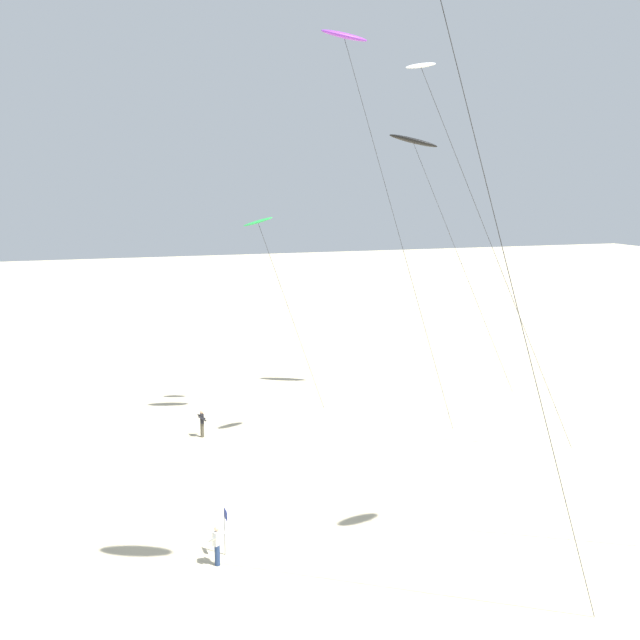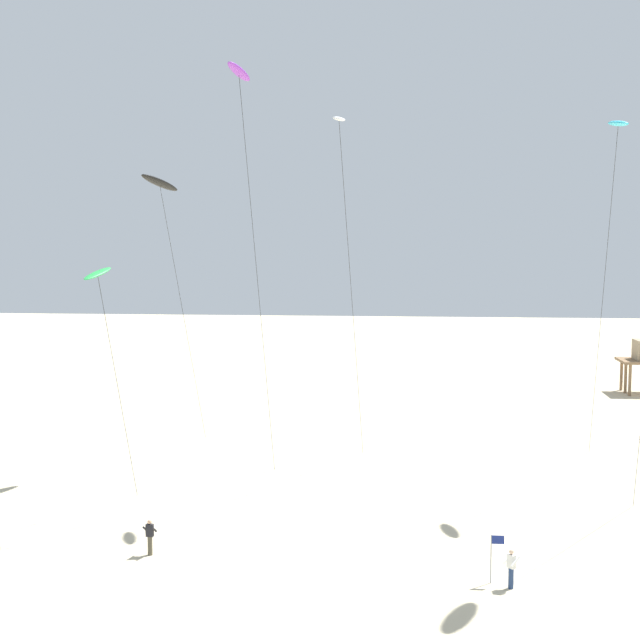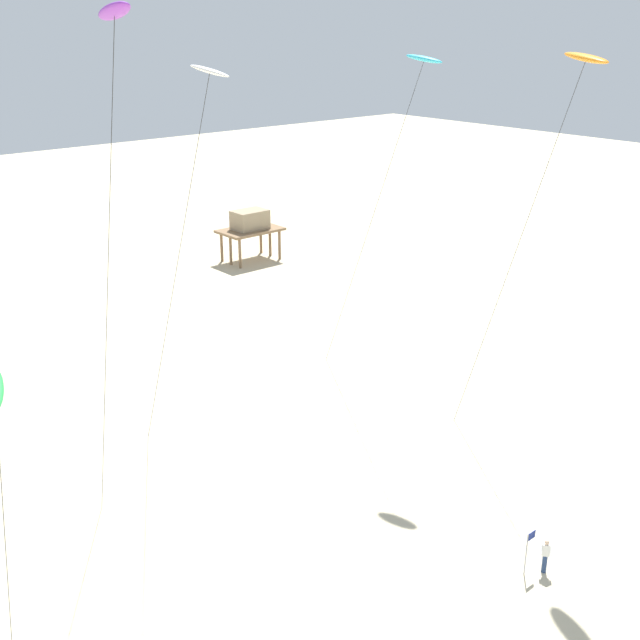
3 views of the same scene
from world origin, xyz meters
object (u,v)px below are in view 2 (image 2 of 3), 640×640
Objects in this scene: kite_green at (99,279)px; marker_flag at (495,549)px; kite_flyer_middle at (511,568)px; kite_purple at (239,77)px; kite_white at (340,130)px; kite_black at (160,185)px; kite_cyan at (618,129)px; kite_flyer_nearest at (150,536)px.

kite_green reaches higher than marker_flag.
marker_flag reaches higher than kite_flyer_middle.
kite_purple is 6.22m from kite_white.
kite_white is at bearing -23.29° from kite_black.
kite_cyan reaches higher than marker_flag.
kite_cyan is at bearing 28.92° from kite_flyer_nearest.
kite_flyer_middle is (16.08, -2.27, 0.00)m from kite_flyer_nearest.
kite_flyer_nearest is at bearing -126.95° from kite_white.
marker_flag is (7.50, -12.35, -19.09)m from kite_white.
kite_white is 24.87m from kite_flyer_middle.
marker_flag is (-8.04, -14.76, -19.26)m from kite_cyan.
kite_cyan is 12.80× the size of kite_flyer_middle.
kite_black is 0.79× the size of kite_purple.
kite_cyan is at bearing 61.44° from marker_flag.
kite_cyan is 25.56m from marker_flag.
kite_black is at bearing 131.23° from kite_purple.
kite_white is 1.63× the size of kite_green.
marker_flag is at bearing -42.18° from kite_black.
kite_flyer_middle is at bearing -19.41° from kite_green.
kite_flyer_middle is (13.28, -10.40, -22.19)m from kite_purple.
kite_white is at bearing 53.05° from kite_flyer_nearest.
kite_white reaches higher than kite_black.
kite_white is at bearing 121.26° from marker_flag.
kite_purple is at bearing 141.93° from kite_flyer_middle.
kite_green is (-27.37, -8.21, -8.25)m from kite_cyan.
kite_purple reaches higher than kite_flyer_middle.
kite_green is 24.15m from kite_flyer_middle.
kite_cyan is at bearing 13.18° from kite_purple.
marker_flag is at bearing -58.74° from kite_white.
kite_cyan is 29.74m from kite_green.
kite_green is (-11.84, -5.79, -8.08)m from kite_white.
kite_flyer_nearest is at bearing -109.00° from kite_purple.
marker_flag is at bearing -6.63° from kite_flyer_nearest.
kite_black is 11.15m from kite_purple.
kite_green is 7.91× the size of kite_flyer_nearest.
kite_white is 12.86× the size of kite_flyer_middle.
kite_purple is 1.11× the size of kite_white.
kite_white is (11.68, -5.03, 2.60)m from kite_black.
kite_cyan is at bearing 16.69° from kite_green.
marker_flag is (12.64, -9.92, -21.59)m from kite_purple.
kite_cyan reaches higher than kite_green.
kite_white is 10.22× the size of marker_flag.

